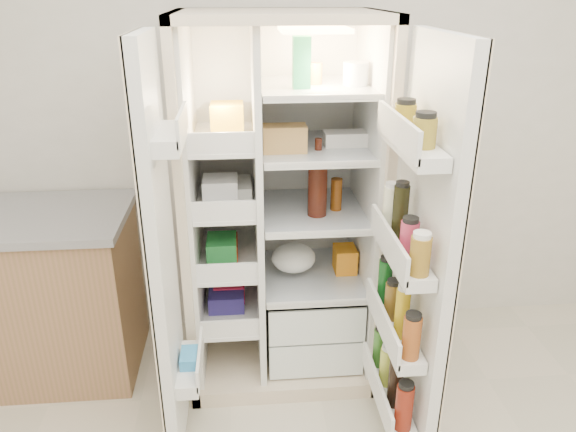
{
  "coord_description": "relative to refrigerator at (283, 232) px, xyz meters",
  "views": [
    {
      "loc": [
        -0.35,
        -0.85,
        1.89
      ],
      "look_at": [
        -0.16,
        1.25,
        1.0
      ],
      "focal_mm": 34.0,
      "sensor_mm": 36.0,
      "label": 1
    }
  ],
  "objects": [
    {
      "name": "wall_back",
      "position": [
        0.15,
        0.35,
        0.61
      ],
      "size": [
        4.0,
        0.02,
        2.7
      ],
      "primitive_type": "cube",
      "color": "silver",
      "rests_on": "floor"
    },
    {
      "name": "refrigerator",
      "position": [
        0.0,
        0.0,
        0.0
      ],
      "size": [
        0.92,
        0.7,
        1.8
      ],
      "color": "beige",
      "rests_on": "floor"
    },
    {
      "name": "freezer_door",
      "position": [
        -0.52,
        -0.6,
        0.15
      ],
      "size": [
        0.15,
        0.4,
        1.72
      ],
      "color": "silver",
      "rests_on": "floor"
    },
    {
      "name": "fridge_door",
      "position": [
        0.46,
        -0.7,
        0.13
      ],
      "size": [
        0.17,
        0.58,
        1.72
      ],
      "color": "silver",
      "rests_on": "floor"
    },
    {
      "name": "kitchen_counter",
      "position": [
        -1.38,
        0.0,
        -0.3
      ],
      "size": [
        1.22,
        0.65,
        0.88
      ],
      "color": "#94684A",
      "rests_on": "floor"
    }
  ]
}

